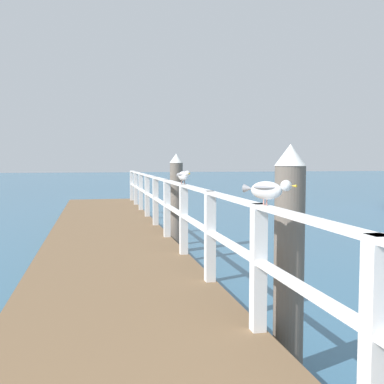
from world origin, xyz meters
TOP-DOWN VIEW (x-y plane):
  - pier_deck at (0.00, 9.13)m, footprint 2.37×18.26m
  - pier_railing at (1.10, 9.13)m, footprint 0.12×16.78m
  - dock_piling_near at (1.48, 4.34)m, footprint 0.29×0.29m
  - dock_piling_far at (1.48, 10.20)m, footprint 0.29×0.29m
  - seagull_foreground at (1.11, 3.96)m, footprint 0.34×0.39m
  - seagull_background at (1.11, 7.48)m, footprint 0.21×0.48m

SIDE VIEW (x-z plane):
  - pier_deck at x=0.00m, z-range 0.00..0.52m
  - dock_piling_near at x=1.48m, z-range 0.01..2.17m
  - dock_piling_far at x=1.48m, z-range 0.01..2.17m
  - pier_railing at x=1.10m, z-range 0.65..1.76m
  - seagull_foreground at x=1.11m, z-range 1.66..1.88m
  - seagull_background at x=1.11m, z-range 1.66..1.88m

